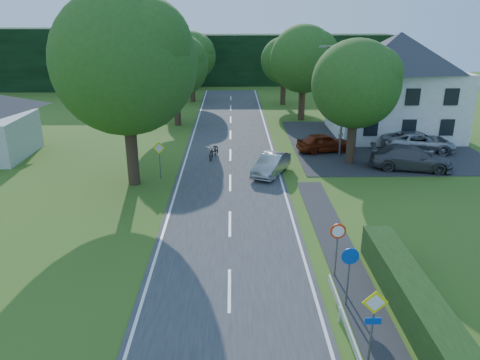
{
  "coord_description": "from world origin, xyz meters",
  "views": [
    {
      "loc": [
        0.14,
        -3.58,
        10.24
      ],
      "look_at": [
        0.54,
        19.6,
        1.81
      ],
      "focal_mm": 35.0,
      "sensor_mm": 36.0,
      "label": 1
    }
  ],
  "objects_px": {
    "streetlight": "(342,96)",
    "parked_car_silver_a": "(366,135)",
    "parasol": "(348,132)",
    "moving_car": "(271,164)",
    "motorcycle": "(214,151)",
    "parked_car_silver_b": "(419,142)",
    "parked_car_grey": "(411,158)",
    "parked_car_red": "(324,142)"
  },
  "relations": [
    {
      "from": "parked_car_red",
      "to": "parked_car_silver_b",
      "type": "height_order",
      "value": "parked_car_silver_b"
    },
    {
      "from": "streetlight",
      "to": "moving_car",
      "type": "relative_size",
      "value": 1.96
    },
    {
      "from": "moving_car",
      "to": "parked_car_silver_b",
      "type": "distance_m",
      "value": 12.75
    },
    {
      "from": "parasol",
      "to": "moving_car",
      "type": "bearing_deg",
      "value": -132.25
    },
    {
      "from": "streetlight",
      "to": "motorcycle",
      "type": "bearing_deg",
      "value": -175.3
    },
    {
      "from": "parked_car_silver_a",
      "to": "parasol",
      "type": "bearing_deg",
      "value": 96.52
    },
    {
      "from": "streetlight",
      "to": "parasol",
      "type": "relative_size",
      "value": 3.99
    },
    {
      "from": "streetlight",
      "to": "parked_car_silver_a",
      "type": "relative_size",
      "value": 1.89
    },
    {
      "from": "parked_car_silver_b",
      "to": "moving_car",
      "type": "bearing_deg",
      "value": 120.89
    },
    {
      "from": "parked_car_grey",
      "to": "parked_car_silver_b",
      "type": "xyz_separation_m",
      "value": [
        2.11,
        4.19,
        -0.04
      ]
    },
    {
      "from": "motorcycle",
      "to": "parasol",
      "type": "bearing_deg",
      "value": 33.68
    },
    {
      "from": "moving_car",
      "to": "motorcycle",
      "type": "xyz_separation_m",
      "value": [
        -3.9,
        3.64,
        -0.12
      ]
    },
    {
      "from": "motorcycle",
      "to": "parked_car_silver_b",
      "type": "relative_size",
      "value": 0.39
    },
    {
      "from": "parked_car_grey",
      "to": "parasol",
      "type": "distance_m",
      "value": 7.16
    },
    {
      "from": "streetlight",
      "to": "parked_car_grey",
      "type": "relative_size",
      "value": 1.48
    },
    {
      "from": "moving_car",
      "to": "parked_car_silver_a",
      "type": "distance_m",
      "value": 11.28
    },
    {
      "from": "motorcycle",
      "to": "parked_car_red",
      "type": "xyz_separation_m",
      "value": [
        8.36,
        1.57,
        0.15
      ]
    },
    {
      "from": "moving_car",
      "to": "parked_car_red",
      "type": "distance_m",
      "value": 6.86
    },
    {
      "from": "moving_car",
      "to": "parked_car_grey",
      "type": "xyz_separation_m",
      "value": [
        9.58,
        0.9,
        0.11
      ]
    },
    {
      "from": "moving_car",
      "to": "parked_car_grey",
      "type": "relative_size",
      "value": 0.76
    },
    {
      "from": "motorcycle",
      "to": "parked_car_silver_b",
      "type": "distance_m",
      "value": 15.66
    },
    {
      "from": "parked_car_silver_a",
      "to": "parked_car_grey",
      "type": "bearing_deg",
      "value": -166.36
    },
    {
      "from": "parked_car_red",
      "to": "parked_car_silver_a",
      "type": "relative_size",
      "value": 0.97
    },
    {
      "from": "streetlight",
      "to": "moving_car",
      "type": "height_order",
      "value": "streetlight"
    },
    {
      "from": "parked_car_silver_a",
      "to": "parked_car_silver_b",
      "type": "bearing_deg",
      "value": -123.54
    },
    {
      "from": "moving_car",
      "to": "parked_car_grey",
      "type": "height_order",
      "value": "parked_car_grey"
    },
    {
      "from": "motorcycle",
      "to": "parked_car_grey",
      "type": "height_order",
      "value": "parked_car_grey"
    },
    {
      "from": "motorcycle",
      "to": "streetlight",
      "type": "bearing_deg",
      "value": 18.56
    },
    {
      "from": "streetlight",
      "to": "moving_car",
      "type": "xyz_separation_m",
      "value": [
        -5.36,
        -4.4,
        -3.75
      ]
    },
    {
      "from": "motorcycle",
      "to": "parked_car_silver_b",
      "type": "height_order",
      "value": "parked_car_silver_b"
    },
    {
      "from": "parked_car_silver_b",
      "to": "parasol",
      "type": "relative_size",
      "value": 2.69
    },
    {
      "from": "streetlight",
      "to": "parasol",
      "type": "height_order",
      "value": "streetlight"
    },
    {
      "from": "parked_car_red",
      "to": "parked_car_silver_a",
      "type": "xyz_separation_m",
      "value": [
        3.89,
        2.37,
        -0.01
      ]
    },
    {
      "from": "moving_car",
      "to": "parasol",
      "type": "xyz_separation_m",
      "value": [
        6.81,
        7.5,
        0.23
      ]
    },
    {
      "from": "parked_car_red",
      "to": "parasol",
      "type": "xyz_separation_m",
      "value": [
        2.34,
        2.28,
        0.2
      ]
    },
    {
      "from": "moving_car",
      "to": "parked_car_silver_b",
      "type": "bearing_deg",
      "value": 47.98
    },
    {
      "from": "streetlight",
      "to": "parasol",
      "type": "bearing_deg",
      "value": 64.98
    },
    {
      "from": "streetlight",
      "to": "parasol",
      "type": "distance_m",
      "value": 4.91
    },
    {
      "from": "motorcycle",
      "to": "parked_car_silver_b",
      "type": "bearing_deg",
      "value": 19.2
    },
    {
      "from": "parked_car_grey",
      "to": "motorcycle",
      "type": "bearing_deg",
      "value": 90.99
    },
    {
      "from": "parked_car_silver_b",
      "to": "parked_car_red",
      "type": "bearing_deg",
      "value": 96.4
    },
    {
      "from": "parked_car_grey",
      "to": "parked_car_red",
      "type": "bearing_deg",
      "value": 62.34
    }
  ]
}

